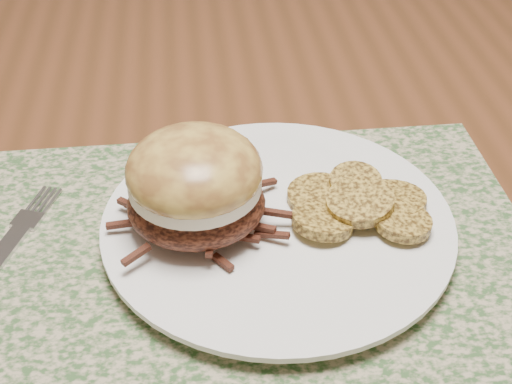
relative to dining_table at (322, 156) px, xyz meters
The scene contains 5 objects.
dining_table is the anchor object (origin of this frame).
placemat 0.28m from the dining_table, 113.59° to the right, with size 0.45×0.33×0.00m, color #34552C.
dinner_plate 0.25m from the dining_table, 110.43° to the right, with size 0.26×0.26×0.02m, color white.
pork_sandwich 0.30m from the dining_table, 123.35° to the right, with size 0.11×0.11×0.08m.
roasted_potatoes 0.24m from the dining_table, 94.63° to the right, with size 0.12×0.10×0.03m.
Camera 1 is at (-0.14, -0.64, 1.13)m, focal length 50.00 mm.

